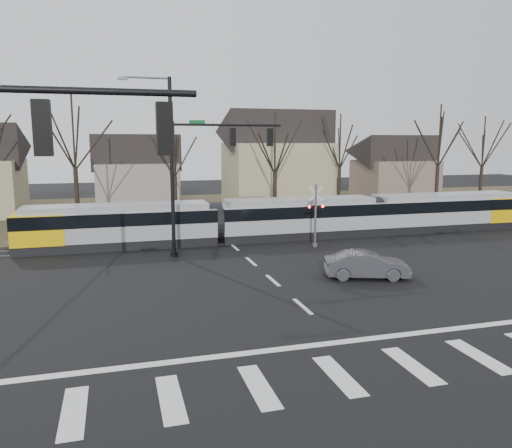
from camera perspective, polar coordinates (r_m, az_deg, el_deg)
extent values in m
plane|color=black|center=(18.98, 7.56, -11.19)|extent=(140.00, 140.00, 0.00)
cube|color=#38331E|center=(49.25, -7.31, 1.57)|extent=(140.00, 28.00, 0.01)
cube|color=silver|center=(14.01, -20.12, -19.51)|extent=(0.60, 2.60, 0.01)
cube|color=silver|center=(14.01, -9.71, -19.06)|extent=(0.60, 2.60, 0.01)
cube|color=silver|center=(14.40, 0.32, -18.07)|extent=(0.60, 2.60, 0.01)
cube|color=silver|center=(15.17, 9.44, -16.70)|extent=(0.60, 2.60, 0.01)
cube|color=silver|center=(16.27, 17.40, -15.16)|extent=(0.60, 2.60, 0.01)
cube|color=silver|center=(17.62, 24.14, -13.61)|extent=(0.60, 2.60, 0.01)
cube|color=silver|center=(17.46, 9.96, -13.11)|extent=(28.00, 0.35, 0.01)
cube|color=silver|center=(20.72, 5.35, -9.34)|extent=(0.18, 2.00, 0.01)
cube|color=silver|center=(24.32, 1.94, -6.46)|extent=(0.18, 2.00, 0.01)
cube|color=silver|center=(28.03, -0.56, -4.31)|extent=(0.18, 2.00, 0.01)
cube|color=silver|center=(31.81, -2.46, -2.66)|extent=(0.18, 2.00, 0.01)
cube|color=silver|center=(35.64, -3.94, -1.36)|extent=(0.18, 2.00, 0.01)
cube|color=silver|center=(39.50, -5.14, -0.32)|extent=(0.18, 2.00, 0.01)
cube|color=silver|center=(43.39, -6.12, 0.54)|extent=(0.18, 2.00, 0.01)
cube|color=silver|center=(47.29, -6.95, 1.26)|extent=(0.18, 2.00, 0.01)
cube|color=#59595E|center=(32.85, -2.90, -2.23)|extent=(90.00, 0.12, 0.06)
cube|color=#59595E|center=(34.19, -3.43, -1.78)|extent=(90.00, 0.12, 0.06)
cube|color=gray|center=(32.70, -15.45, -0.22)|extent=(12.25, 2.64, 2.75)
cube|color=black|center=(32.62, -15.49, 0.74)|extent=(12.27, 2.68, 0.80)
cube|color=#EEBD07|center=(33.00, -23.50, -0.43)|extent=(3.02, 2.70, 1.84)
cube|color=gray|center=(34.95, 5.05, 0.69)|extent=(11.31, 2.64, 2.75)
cube|color=black|center=(34.87, 5.07, 1.59)|extent=(11.33, 2.68, 0.80)
cube|color=gray|center=(40.63, 20.79, 1.33)|extent=(12.25, 2.64, 2.75)
cube|color=black|center=(40.56, 20.83, 2.11)|extent=(12.27, 2.68, 0.80)
cube|color=#EEBD07|center=(43.52, 25.69, 1.62)|extent=(3.02, 2.70, 1.84)
imported|color=#3D3E43|center=(25.14, 12.53, -4.58)|extent=(3.79, 4.92, 1.35)
cylinder|color=black|center=(10.44, -25.30, 13.75)|extent=(6.50, 0.14, 0.14)
cube|color=black|center=(10.36, -23.23, 10.04)|extent=(0.32, 0.32, 1.05)
sphere|color=#FF0C07|center=(10.37, -23.35, 11.86)|extent=(0.22, 0.22, 0.22)
cube|color=black|center=(10.33, -10.41, 10.64)|extent=(0.32, 0.32, 1.05)
sphere|color=#FF0C07|center=(10.34, -10.46, 12.47)|extent=(0.22, 0.22, 0.22)
cylinder|color=black|center=(28.99, -9.59, 6.21)|extent=(0.22, 0.22, 10.20)
cylinder|color=black|center=(29.67, -9.33, -3.38)|extent=(0.44, 0.44, 0.30)
cylinder|color=black|center=(29.49, -3.32, 11.23)|extent=(6.50, 0.14, 0.14)
cube|color=#0C5926|center=(29.17, -6.75, 11.50)|extent=(0.90, 0.03, 0.22)
cube|color=black|center=(29.55, -2.68, 9.88)|extent=(0.32, 0.32, 1.05)
sphere|color=#FF0C07|center=(29.56, -2.69, 10.52)|extent=(0.22, 0.22, 0.22)
cube|color=black|center=(30.15, 1.60, 9.87)|extent=(0.32, 0.32, 1.05)
sphere|color=#FF0C07|center=(30.16, 1.60, 10.50)|extent=(0.22, 0.22, 0.22)
cube|color=#59595B|center=(28.98, -14.98, 15.77)|extent=(0.55, 0.22, 0.14)
cylinder|color=#59595B|center=(31.85, 6.81, 0.94)|extent=(0.14, 0.14, 4.00)
cylinder|color=#59595B|center=(32.19, 6.74, -2.41)|extent=(0.36, 0.36, 0.20)
cube|color=silver|center=(31.68, 6.86, 3.45)|extent=(0.95, 0.04, 0.95)
cube|color=silver|center=(31.68, 6.86, 3.45)|extent=(0.95, 0.04, 0.95)
cube|color=black|center=(31.77, 6.83, 2.01)|extent=(1.00, 0.10, 0.12)
sphere|color=#FF0C07|center=(31.53, 6.13, 1.97)|extent=(0.18, 0.18, 0.18)
sphere|color=#FF0C07|center=(31.87, 7.63, 2.02)|extent=(0.18, 0.18, 0.18)
cube|color=gray|center=(52.50, -13.43, 4.34)|extent=(8.00, 7.00, 4.50)
cube|color=gray|center=(51.97, 2.36, 5.64)|extent=(10.00, 8.00, 6.50)
cube|color=#6D5A50|center=(60.16, 15.50, 4.87)|extent=(8.00, 7.00, 4.50)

